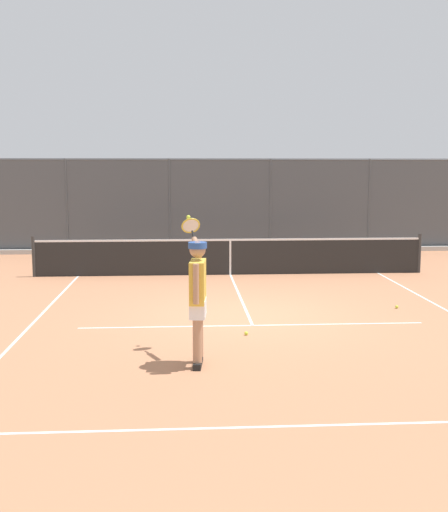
{
  "coord_description": "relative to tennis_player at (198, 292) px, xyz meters",
  "views": [
    {
      "loc": [
        1.23,
        11.89,
        2.84
      ],
      "look_at": [
        0.42,
        -0.83,
        1.05
      ],
      "focal_mm": 44.31,
      "sensor_mm": 36.0,
      "label": 1
    }
  ],
  "objects": [
    {
      "name": "tennis_net",
      "position": [
        -1.04,
        -7.74,
        -0.58
      ],
      "size": [
        10.4,
        0.09,
        1.07
      ],
      "color": "#2D2D2D",
      "rests_on": "ground"
    },
    {
      "name": "tennis_ball_near_net",
      "position": [
        -0.86,
        -1.58,
        -1.04
      ],
      "size": [
        0.07,
        0.07,
        0.07
      ],
      "primitive_type": "sphere",
      "color": "#C1D138",
      "rests_on": "ground"
    },
    {
      "name": "fence_backdrop",
      "position": [
        -1.04,
        -13.01,
        0.3
      ],
      "size": [
        19.98,
        1.37,
        3.14
      ],
      "color": "#474C51",
      "rests_on": "ground"
    },
    {
      "name": "tennis_player",
      "position": [
        0.0,
        0.0,
        0.0
      ],
      "size": [
        0.39,
        1.48,
        2.1
      ],
      "rotation": [
        0.0,
        0.0,
        -1.67
      ],
      "color": "black",
      "rests_on": "ground"
    },
    {
      "name": "court_line_markings",
      "position": [
        -1.04,
        -1.96,
        -1.07
      ],
      "size": [
        8.09,
        10.03,
        0.01
      ],
      "color": "white",
      "rests_on": "ground"
    },
    {
      "name": "tennis_ball_mid_court",
      "position": [
        -4.12,
        -3.45,
        -1.04
      ],
      "size": [
        0.07,
        0.07,
        0.07
      ],
      "primitive_type": "sphere",
      "color": "#C1D138",
      "rests_on": "ground"
    },
    {
      "name": "ground_plane",
      "position": [
        -1.04,
        -3.03,
        -1.08
      ],
      "size": [
        60.0,
        60.0,
        0.0
      ],
      "primitive_type": "plane",
      "color": "#B27551"
    }
  ]
}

